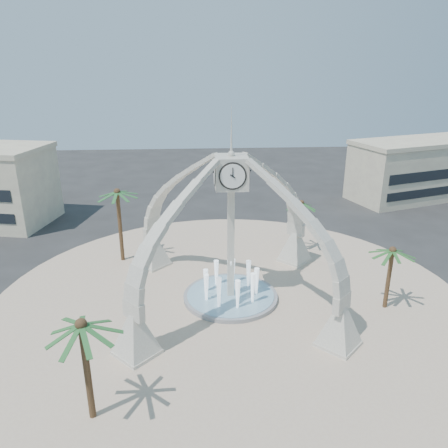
{
  "coord_description": "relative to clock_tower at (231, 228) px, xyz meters",
  "views": [
    {
      "loc": [
        -2.82,
        -32.6,
        18.91
      ],
      "look_at": [
        -0.42,
        2.0,
        6.08
      ],
      "focal_mm": 35.0,
      "sensor_mm": 36.0,
      "label": 1
    }
  ],
  "objects": [
    {
      "name": "fountain",
      "position": [
        0.0,
        0.0,
        -6.2
      ],
      "size": [
        8.0,
        8.0,
        3.62
      ],
      "color": "gray",
      "rests_on": "ground"
    },
    {
      "name": "plaza",
      "position": [
        0.0,
        0.0,
        -6.46
      ],
      "size": [
        40.0,
        40.0,
        0.06
      ],
      "primitive_type": "cylinder",
      "color": "#C9B095",
      "rests_on": "ground"
    },
    {
      "name": "ground",
      "position": [
        0.0,
        0.0,
        -6.49
      ],
      "size": [
        140.0,
        140.0,
        0.0
      ],
      "primitive_type": "plane",
      "color": "#282828",
      "rests_on": "ground"
    },
    {
      "name": "palm_west",
      "position": [
        -10.31,
        8.51,
        0.62
      ],
      "size": [
        5.06,
        5.06,
        8.02
      ],
      "rotation": [
        0.0,
        0.0,
        -0.27
      ],
      "color": "brown",
      "rests_on": "ground"
    },
    {
      "name": "palm_south",
      "position": [
        -8.9,
        -12.66,
        -0.45
      ],
      "size": [
        5.43,
        5.43,
        6.9
      ],
      "rotation": [
        0.0,
        0.0,
        -0.43
      ],
      "color": "brown",
      "rests_on": "ground"
    },
    {
      "name": "clock_tower",
      "position": [
        0.0,
        0.0,
        0.0
      ],
      "size": [
        17.94,
        17.94,
        16.3
      ],
      "color": "beige",
      "rests_on": "ground"
    },
    {
      "name": "palm_north",
      "position": [
        8.05,
        9.29,
        -1.09
      ],
      "size": [
        4.17,
        4.17,
        6.14
      ],
      "rotation": [
        0.0,
        0.0,
        -0.25
      ],
      "color": "brown",
      "rests_on": "ground"
    },
    {
      "name": "building_ne",
      "position": [
        30.0,
        28.0,
        -2.18
      ],
      "size": [
        21.87,
        14.17,
        8.6
      ],
      "rotation": [
        0.0,
        0.0,
        0.31
      ],
      "color": "beige",
      "rests_on": "ground"
    },
    {
      "name": "palm_east",
      "position": [
        12.55,
        -2.28,
        -1.42
      ],
      "size": [
        4.14,
        4.14,
        5.82
      ],
      "rotation": [
        0.0,
        0.0,
        -0.15
      ],
      "color": "brown",
      "rests_on": "ground"
    }
  ]
}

